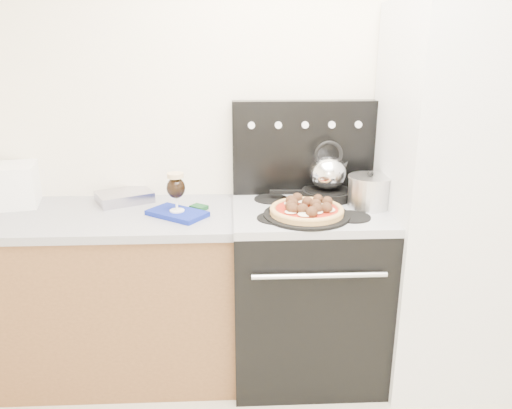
{
  "coord_description": "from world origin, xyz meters",
  "views": [
    {
      "loc": [
        -0.3,
        -1.18,
        1.71
      ],
      "look_at": [
        -0.19,
        1.05,
        0.98
      ],
      "focal_mm": 35.0,
      "sensor_mm": 36.0,
      "label": 1
    }
  ],
  "objects": [
    {
      "name": "fridge",
      "position": [
        0.78,
        1.15,
        0.95
      ],
      "size": [
        0.64,
        0.68,
        1.9
      ],
      "primitive_type": "cube",
      "color": "silver",
      "rests_on": "ground"
    },
    {
      "name": "cooktop",
      "position": [
        0.08,
        1.18,
        0.9
      ],
      "size": [
        0.76,
        0.65,
        0.04
      ],
      "primitive_type": "cube",
      "color": "#ADADB2",
      "rests_on": "stove_body"
    },
    {
      "name": "stock_pot",
      "position": [
        0.38,
        1.18,
        1.0
      ],
      "size": [
        0.23,
        0.23,
        0.15
      ],
      "primitive_type": "cylinder",
      "rotation": [
        0.0,
        0.0,
        0.1
      ],
      "color": "silver",
      "rests_on": "cooktop"
    },
    {
      "name": "skillet",
      "position": [
        0.2,
        1.33,
        0.94
      ],
      "size": [
        0.28,
        0.28,
        0.05
      ],
      "primitive_type": "cylinder",
      "rotation": [
        0.0,
        0.0,
        -0.04
      ],
      "color": "black",
      "rests_on": "cooktop"
    },
    {
      "name": "foil_sheet",
      "position": [
        -0.88,
        1.38,
        0.93
      ],
      "size": [
        0.33,
        0.3,
        0.05
      ],
      "primitive_type": "cube",
      "rotation": [
        0.0,
        0.0,
        0.47
      ],
      "color": "silver",
      "rests_on": "countertop"
    },
    {
      "name": "countertop",
      "position": [
        -1.02,
        1.2,
        0.88
      ],
      "size": [
        1.48,
        0.63,
        0.04
      ],
      "primitive_type": "cube",
      "color": "#94949D",
      "rests_on": "base_cabinet"
    },
    {
      "name": "tea_kettle",
      "position": [
        0.2,
        1.33,
        1.08
      ],
      "size": [
        0.24,
        0.24,
        0.22
      ],
      "primitive_type": null,
      "rotation": [
        0.0,
        0.0,
        -0.24
      ],
      "color": "silver",
      "rests_on": "skillet"
    },
    {
      "name": "oven_mitt",
      "position": [
        -0.57,
        1.14,
        0.91
      ],
      "size": [
        0.32,
        0.3,
        0.02
      ],
      "primitive_type": "cube",
      "rotation": [
        0.0,
        0.0,
        -0.62
      ],
      "color": "navy",
      "rests_on": "countertop"
    },
    {
      "name": "pizza_pan",
      "position": [
        0.05,
        1.05,
        0.93
      ],
      "size": [
        0.5,
        0.5,
        0.01
      ],
      "primitive_type": "cylinder",
      "rotation": [
        0.0,
        0.0,
        -0.24
      ],
      "color": "black",
      "rests_on": "cooktop"
    },
    {
      "name": "pizza",
      "position": [
        0.05,
        1.05,
        0.96
      ],
      "size": [
        0.44,
        0.44,
        0.05
      ],
      "primitive_type": null,
      "rotation": [
        0.0,
        0.0,
        0.32
      ],
      "color": "gold",
      "rests_on": "pizza_pan"
    },
    {
      "name": "room_shell",
      "position": [
        0.0,
        0.29,
        1.25
      ],
      "size": [
        3.52,
        3.01,
        2.52
      ],
      "color": "beige",
      "rests_on": "ground"
    },
    {
      "name": "stove_body",
      "position": [
        0.08,
        1.18,
        0.44
      ],
      "size": [
        0.76,
        0.65,
        0.88
      ],
      "primitive_type": "cube",
      "color": "black",
      "rests_on": "ground"
    },
    {
      "name": "base_cabinet",
      "position": [
        -1.02,
        1.2,
        0.43
      ],
      "size": [
        1.45,
        0.6,
        0.86
      ],
      "primitive_type": "cube",
      "color": "brown",
      "rests_on": "ground"
    },
    {
      "name": "toaster_oven",
      "position": [
        -1.49,
        1.35,
        1.01
      ],
      "size": [
        0.39,
        0.32,
        0.21
      ],
      "primitive_type": "cube",
      "rotation": [
        0.0,
        0.0,
        0.23
      ],
      "color": "white",
      "rests_on": "countertop"
    },
    {
      "name": "beer_glass",
      "position": [
        -0.57,
        1.14,
        1.02
      ],
      "size": [
        0.09,
        0.09,
        0.2
      ],
      "primitive_type": null,
      "rotation": [
        0.0,
        0.0,
        0.01
      ],
      "color": "black",
      "rests_on": "oven_mitt"
    },
    {
      "name": "backguard",
      "position": [
        0.08,
        1.45,
        1.17
      ],
      "size": [
        0.76,
        0.08,
        0.5
      ],
      "primitive_type": "cube",
      "color": "black",
      "rests_on": "cooktop"
    }
  ]
}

